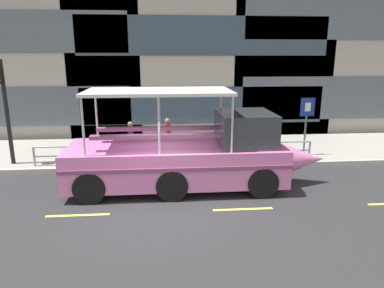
% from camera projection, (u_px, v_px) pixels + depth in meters
% --- Properties ---
extents(ground_plane, '(120.00, 120.00, 0.00)m').
position_uv_depth(ground_plane, '(162.00, 201.00, 10.93)').
color(ground_plane, '#2B2B2D').
extents(sidewalk, '(32.00, 4.80, 0.18)m').
position_uv_depth(sidewalk, '(162.00, 151.00, 16.31)').
color(sidewalk, '#99968E').
rests_on(sidewalk, ground_plane).
extents(curb_edge, '(32.00, 0.18, 0.18)m').
position_uv_depth(curb_edge, '(162.00, 167.00, 13.91)').
color(curb_edge, '#B2ADA3').
rests_on(curb_edge, ground_plane).
extents(lane_centreline, '(25.80, 0.12, 0.01)m').
position_uv_depth(lane_centreline, '(162.00, 212.00, 10.18)').
color(lane_centreline, '#DBD64C').
rests_on(lane_centreline, ground_plane).
extents(curb_guardrail, '(11.25, 0.09, 0.80)m').
position_uv_depth(curb_guardrail, '(176.00, 150.00, 14.12)').
color(curb_guardrail, '#9EA0A8').
rests_on(curb_guardrail, sidewalk).
extents(traffic_light_pole, '(0.24, 0.46, 4.11)m').
position_uv_depth(traffic_light_pole, '(5.00, 102.00, 13.45)').
color(traffic_light_pole, black).
rests_on(traffic_light_pole, sidewalk).
extents(parking_sign, '(0.60, 0.12, 2.50)m').
position_uv_depth(parking_sign, '(307.00, 117.00, 14.87)').
color(parking_sign, '#4C4F54').
rests_on(parking_sign, sidewalk).
extents(duck_tour_boat, '(8.99, 2.58, 3.35)m').
position_uv_depth(duck_tour_boat, '(191.00, 156.00, 11.88)').
color(duck_tour_boat, pink).
rests_on(duck_tour_boat, ground_plane).
extents(pedestrian_near_bow, '(0.45, 0.24, 1.59)m').
position_uv_depth(pedestrian_near_bow, '(254.00, 132.00, 15.41)').
color(pedestrian_near_bow, '#1E2338').
rests_on(pedestrian_near_bow, sidewalk).
extents(pedestrian_mid_left, '(0.28, 0.43, 1.61)m').
position_uv_depth(pedestrian_mid_left, '(168.00, 133.00, 15.17)').
color(pedestrian_mid_left, '#47423D').
rests_on(pedestrian_mid_left, sidewalk).
extents(pedestrian_mid_right, '(0.21, 0.44, 1.55)m').
position_uv_depth(pedestrian_mid_right, '(131.00, 136.00, 14.78)').
color(pedestrian_mid_right, black).
rests_on(pedestrian_mid_right, sidewalk).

